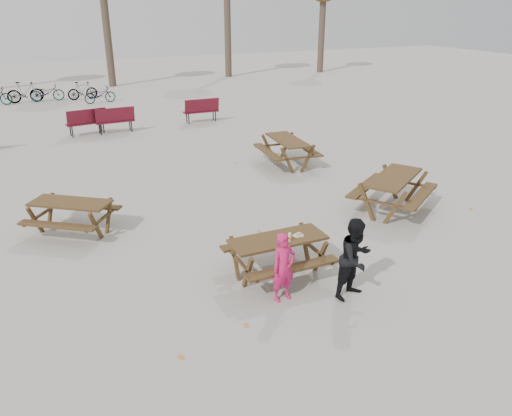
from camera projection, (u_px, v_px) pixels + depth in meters
name	position (u px, v px, depth m)	size (l,w,h in m)	color
ground	(278.00, 275.00, 9.53)	(80.00, 80.00, 0.00)	gray
main_picnic_table	(278.00, 247.00, 9.30)	(1.80, 1.45, 0.78)	#332112
food_tray	(298.00, 236.00, 9.29)	(0.18, 0.11, 0.04)	white
bread_roll	(298.00, 234.00, 9.27)	(0.14, 0.06, 0.05)	tan
soda_bottle	(290.00, 237.00, 9.09)	(0.07, 0.07, 0.17)	silver
child	(284.00, 268.00, 8.51)	(0.46, 0.30, 1.25)	#CB1959
adult	(356.00, 258.00, 8.58)	(0.72, 0.56, 1.47)	black
picnic_table_east	(392.00, 193.00, 12.30)	(2.06, 1.66, 0.89)	#332112
picnic_table_north	(72.00, 217.00, 11.11)	(1.75, 1.41, 0.75)	#332112
picnic_table_far	(287.00, 152.00, 15.72)	(1.97, 1.58, 0.85)	#332112
park_bench_row	(99.00, 122.00, 19.29)	(10.27, 1.75, 1.03)	maroon
bicycle_row	(45.00, 93.00, 25.49)	(6.63, 2.45, 1.05)	black
fallen_leaves	(249.00, 221.00, 11.82)	(11.00, 11.00, 0.01)	#BF6A2E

